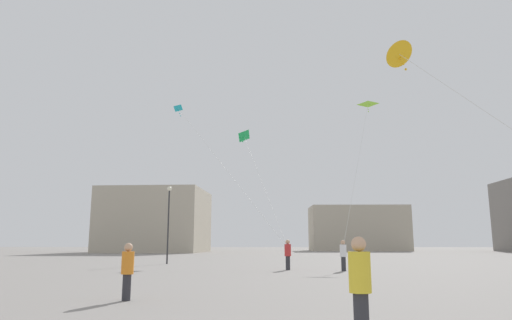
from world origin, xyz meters
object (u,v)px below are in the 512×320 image
kite_emerald_delta (244,137)px  person_in_red (288,253)px  person_in_yellow (360,283)px  building_centre_hall (358,229)px  lamppost_east (169,213)px  kite_cyan_delta (182,114)px  person_in_white (343,254)px  person_in_orange (127,269)px  kite_amber_diamond (399,54)px  kite_lime_delta (368,106)px  building_left_hall (156,221)px

kite_emerald_delta → person_in_red: bearing=-74.9°
person_in_yellow → building_centre_hall: (14.71, 81.93, 3.29)m
person_in_red → lamppost_east: bearing=137.0°
kite_cyan_delta → kite_emerald_delta: kite_cyan_delta is taller
person_in_white → building_centre_hall: size_ratio=0.10×
person_in_orange → lamppost_east: bearing=-145.4°
kite_amber_diamond → kite_emerald_delta: kite_emerald_delta is taller
lamppost_east → kite_emerald_delta: bearing=46.8°
kite_lime_delta → building_left_hall: bearing=130.3°
person_in_red → building_left_hall: (-20.62, 47.77, 4.14)m
person_in_red → kite_emerald_delta: size_ratio=0.13×
kite_lime_delta → kite_amber_diamond: bearing=-98.6°
person_in_white → person_in_orange: (-8.28, -13.89, -0.08)m
person_in_yellow → person_in_orange: (-5.74, 5.21, -0.07)m
kite_amber_diamond → kite_lime_delta: 24.26m
kite_amber_diamond → kite_emerald_delta: 24.27m
person_in_orange → kite_cyan_delta: kite_cyan_delta is taller
person_in_red → lamppost_east: 12.01m
person_in_white → building_centre_hall: (12.17, 62.84, 3.28)m
kite_emerald_delta → building_centre_hall: 52.81m
person_in_white → building_left_hall: size_ratio=0.11×
person_in_white → kite_amber_diamond: size_ratio=0.20×
kite_emerald_delta → kite_lime_delta: bearing=3.5°
person_in_red → kite_amber_diamond: size_ratio=0.20×
kite_emerald_delta → building_centre_hall: bearing=68.8°
person_in_red → kite_emerald_delta: (-3.56, 13.16, 10.30)m
person_in_white → kite_emerald_delta: (-6.77, 14.04, 10.31)m
kite_emerald_delta → building_centre_hall: size_ratio=0.78×
person_in_yellow → person_in_white: (2.54, 19.10, 0.01)m
kite_amber_diamond → kite_cyan_delta: bearing=122.9°
person_in_red → kite_lime_delta: (8.15, 13.87, 13.40)m
person_in_yellow → lamppost_east: 29.11m
building_centre_hall → lamppost_east: (-24.46, -54.67, -0.33)m
person_in_orange → kite_lime_delta: kite_lime_delta is taller
person_in_white → lamppost_east: size_ratio=0.30×
person_in_yellow → kite_cyan_delta: size_ratio=0.14×
person_in_white → building_centre_hall: building_centre_hall is taller
person_in_red → kite_cyan_delta: (-9.16, 11.62, 12.23)m
person_in_orange → kite_cyan_delta: 29.41m
person_in_red → lamppost_east: (-9.08, 7.29, 2.93)m
person_in_red → person_in_orange: size_ratio=1.10×
person_in_yellow → person_in_white: 19.26m
person_in_white → kite_lime_delta: bearing=77.8°
kite_lime_delta → building_centre_hall: kite_lime_delta is taller
person_in_red → kite_lime_delta: kite_lime_delta is taller
kite_lime_delta → kite_emerald_delta: (-11.71, -0.71, -3.10)m
kite_lime_delta → building_centre_hall: size_ratio=0.85×
kite_amber_diamond → kite_cyan_delta: kite_cyan_delta is taller
kite_amber_diamond → person_in_yellow: bearing=-110.8°
person_in_orange → kite_emerald_delta: size_ratio=0.11×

